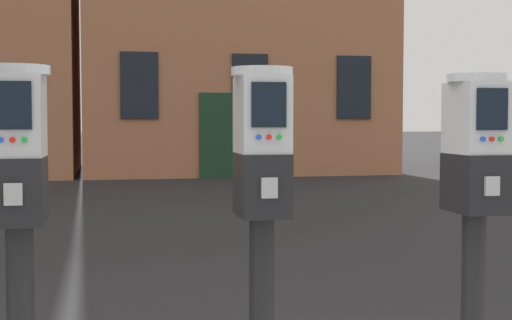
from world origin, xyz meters
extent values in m
cube|color=black|center=(-1.20, -0.21, 1.20)|extent=(0.17, 0.24, 0.22)
cube|color=#A5A8AD|center=(-1.20, -0.34, 1.20)|extent=(0.06, 0.01, 0.07)
cube|color=#B7BABF|center=(-1.20, -0.21, 1.45)|extent=(0.17, 0.23, 0.27)
cube|color=black|center=(-1.20, -0.33, 1.48)|extent=(0.12, 0.01, 0.15)
cylinder|color=blue|center=(-1.24, -0.33, 1.37)|extent=(0.02, 0.01, 0.02)
cylinder|color=red|center=(-1.20, -0.33, 1.37)|extent=(0.02, 0.01, 0.02)
cylinder|color=green|center=(-1.17, -0.33, 1.37)|extent=(0.02, 0.01, 0.02)
cylinder|color=#B7BABF|center=(-1.20, -0.21, 1.60)|extent=(0.22, 0.22, 0.03)
cube|color=black|center=(-0.38, -0.21, 1.21)|extent=(0.17, 0.24, 0.22)
cube|color=#A5A8AD|center=(-0.38, -0.34, 1.21)|extent=(0.06, 0.01, 0.07)
cube|color=#B7BABF|center=(-0.38, -0.21, 1.45)|extent=(0.17, 0.23, 0.27)
cube|color=black|center=(-0.38, -0.33, 1.48)|extent=(0.12, 0.01, 0.15)
cylinder|color=blue|center=(-0.42, -0.33, 1.38)|extent=(0.02, 0.01, 0.02)
cylinder|color=red|center=(-0.38, -0.33, 1.38)|extent=(0.02, 0.01, 0.02)
cylinder|color=green|center=(-0.35, -0.33, 1.38)|extent=(0.02, 0.01, 0.02)
cylinder|color=#B7BABF|center=(-0.38, -0.21, 1.60)|extent=(0.22, 0.22, 0.03)
cube|color=black|center=(0.44, -0.21, 1.20)|extent=(0.17, 0.24, 0.22)
cube|color=#A5A8AD|center=(0.44, -0.34, 1.20)|extent=(0.06, 0.01, 0.07)
cube|color=#B7BABF|center=(0.44, -0.21, 1.44)|extent=(0.17, 0.23, 0.27)
cube|color=black|center=(0.44, -0.33, 1.47)|extent=(0.12, 0.01, 0.15)
cylinder|color=blue|center=(0.40, -0.33, 1.36)|extent=(0.02, 0.01, 0.02)
cylinder|color=red|center=(0.44, -0.33, 1.36)|extent=(0.02, 0.01, 0.02)
cylinder|color=green|center=(0.47, -0.33, 1.36)|extent=(0.02, 0.01, 0.02)
cylinder|color=#B7BABF|center=(0.44, -0.21, 1.59)|extent=(0.22, 0.22, 0.03)
cube|color=black|center=(-3.01, 14.79, 1.92)|extent=(0.90, 0.06, 1.60)
cube|color=black|center=(-0.11, 14.79, 2.26)|extent=(0.90, 0.06, 1.60)
cube|color=black|center=(2.59, 14.79, 2.26)|extent=(0.90, 0.06, 1.60)
cube|color=black|center=(5.30, 14.79, 2.26)|extent=(0.90, 0.06, 1.60)
cube|color=#193823|center=(1.83, 14.79, 1.05)|extent=(1.00, 0.07, 2.10)
camera|label=1|loc=(-0.92, -2.68, 1.43)|focal=50.46mm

